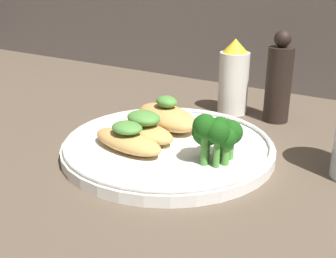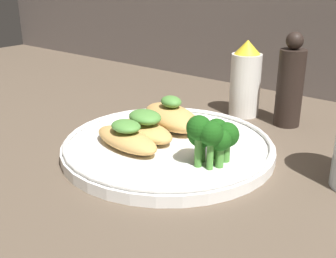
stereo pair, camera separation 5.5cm
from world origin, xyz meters
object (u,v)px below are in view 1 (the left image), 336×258
(sauce_bottle, at_px, (233,78))
(pepper_grinder, at_px, (279,81))
(broccoli_bunch, at_px, (216,133))
(plate, at_px, (168,146))

(sauce_bottle, distance_m, pepper_grinder, 0.08)
(broccoli_bunch, xyz_separation_m, sauce_bottle, (-0.08, 0.22, 0.01))
(sauce_bottle, relative_size, pepper_grinder, 0.87)
(sauce_bottle, bearing_deg, broccoli_bunch, -70.37)
(broccoli_bunch, height_order, pepper_grinder, pepper_grinder)
(plate, bearing_deg, sauce_bottle, 90.16)
(broccoli_bunch, bearing_deg, pepper_grinder, 90.21)
(broccoli_bunch, relative_size, pepper_grinder, 0.43)
(broccoli_bunch, distance_m, sauce_bottle, 0.23)
(plate, relative_size, broccoli_bunch, 4.47)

